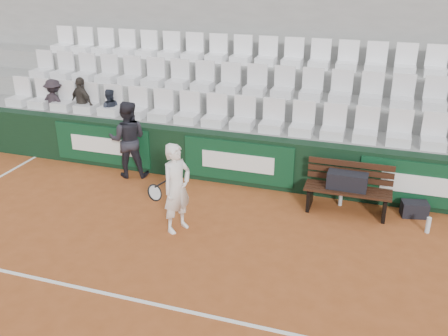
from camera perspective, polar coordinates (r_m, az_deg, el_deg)
ground at (r=6.81m, az=-6.30°, el=-15.58°), size 80.00×80.00×0.00m
court_baseline at (r=6.81m, az=-6.30°, el=-15.55°), size 18.00×0.06×0.01m
back_barrier at (r=9.80m, az=3.38°, el=0.78°), size 18.00×0.34×1.00m
grandstand_tier_front at (r=10.39m, az=3.92°, el=2.11°), size 18.00×0.95×1.00m
grandstand_tier_mid at (r=11.18m, az=5.16°, el=4.86°), size 18.00×0.95×1.45m
grandstand_tier_back at (r=12.00m, az=6.25°, el=7.25°), size 18.00×0.95×1.90m
grandstand_rear_wall at (r=12.32m, az=7.15°, el=13.60°), size 18.00×0.30×4.40m
seat_row_front at (r=9.96m, az=3.79°, el=6.13°), size 11.90×0.44×0.63m
seat_row_mid at (r=10.73m, az=5.15°, el=9.85°), size 11.90×0.44×0.63m
seat_row_back at (r=11.55m, az=6.34°, el=13.06°), size 11.90×0.44×0.63m
bench_left at (r=9.12m, az=13.84°, el=-3.63°), size 1.50×0.56×0.45m
sports_bag_left at (r=8.98m, az=13.90°, el=-1.45°), size 0.69×0.31×0.29m
sports_bag_ground at (r=9.38m, az=20.93°, el=-4.40°), size 0.49×0.35×0.27m
water_bottle_near at (r=9.38m, az=13.17°, el=-3.49°), size 0.07×0.07×0.24m
water_bottle_far at (r=8.93m, az=22.30°, el=-6.06°), size 0.08×0.08×0.28m
tennis_player at (r=8.11m, az=-5.44°, el=-2.31°), size 0.78×0.66×1.52m
ball_kid at (r=10.27m, az=-10.91°, el=3.22°), size 0.92×0.82×1.59m
spectator_a at (r=11.98m, az=-19.04°, el=9.08°), size 0.76×0.49×1.11m
spectator_b at (r=11.55m, az=-16.12°, el=9.20°), size 0.77×0.53×1.21m
spectator_c at (r=11.21m, az=-13.12°, el=8.53°), size 0.59×0.54×1.00m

